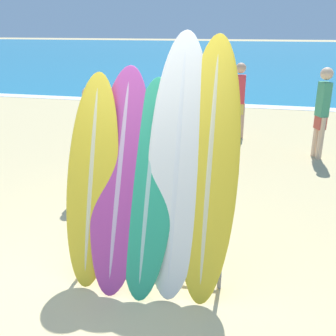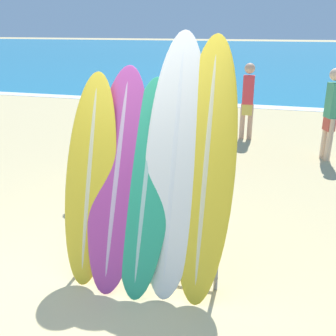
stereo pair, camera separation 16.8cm
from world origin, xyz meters
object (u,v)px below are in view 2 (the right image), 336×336
Objects in this scene: surfboard_slot_2 at (146,187)px; surfboard_slot_3 at (174,167)px; surfboard_rack at (146,236)px; surfboard_slot_0 at (90,179)px; surfboard_slot_4 at (206,171)px; person_far_left at (248,99)px; surfboard_slot_1 at (117,178)px; person_near_water at (224,118)px; person_far_right at (97,135)px; person_mid_beach at (331,111)px.

surfboard_slot_2 is 0.83× the size of surfboard_slot_3.
surfboard_slot_0 is at bearing 178.65° from surfboard_rack.
surfboard_slot_3 reaches higher than surfboard_slot_4.
person_far_left is at bearing 91.10° from surfboard_slot_4.
surfboard_slot_4 is at bearing 2.52° from surfboard_slot_1.
surfboard_slot_0 is 1.31× the size of person_near_water.
surfboard_slot_0 is 0.59m from surfboard_slot_2.
surfboard_slot_3 reaches higher than person_near_water.
surfboard_slot_2 is 0.34m from surfboard_slot_3.
person_far_right reaches higher than person_near_water.
surfboard_slot_1 reaches higher than person_mid_beach.
person_near_water is 0.95× the size of person_far_right.
person_mid_beach is (2.10, 4.61, 0.47)m from surfboard_rack.
person_mid_beach is (2.40, 4.57, -0.10)m from surfboard_slot_1.
surfboard_slot_4 is 1.41× the size of person_far_left.
surfboard_slot_2 reaches higher than surfboard_rack.
surfboard_rack is 5.70m from person_far_left.
surfboard_slot_4 is (0.57, 0.07, 0.72)m from surfboard_rack.
person_near_water is at bearing 95.59° from surfboard_slot_4.
surfboard_slot_4 reaches higher than person_far_right.
surfboard_slot_3 is at bearing -88.97° from person_far_right.
surfboard_rack is 0.79m from surfboard_slot_0.
surfboard_slot_2 is at bearing 153.70° from person_near_water.
surfboard_slot_3 is 4.89m from person_mid_beach.
surfboard_slot_0 is 0.87m from surfboard_slot_3.
surfboard_slot_2 is at bearing 0.12° from surfboard_slot_0.
surfboard_rack is 0.52m from surfboard_slot_2.
surfboard_slot_2 is 0.84× the size of surfboard_slot_4.
surfboard_slot_2 is at bearing -94.34° from person_far_right.
surfboard_slot_4 is at bearing 162.00° from person_near_water.
person_mid_beach reaches higher than person_far_left.
person_near_water is at bearing 91.10° from surfboard_slot_3.
surfboard_rack is at bearing 132.97° from person_mid_beach.
person_far_left is 4.12m from person_far_right.
surfboard_slot_3 is at bearing 179.55° from surfboard_slot_4.
person_far_right is at bearing 120.80° from surfboard_slot_1.
person_far_right is (-0.90, 2.01, -0.13)m from surfboard_slot_0.
surfboard_slot_2 is 3.92m from person_near_water.
person_mid_beach is at bearing 67.95° from surfboard_slot_3.
surfboard_slot_3 is (0.56, 0.04, 0.16)m from surfboard_slot_1.
surfboard_slot_0 is at bearing -106.68° from person_far_right.
surfboard_rack is 0.64m from surfboard_slot_1.
surfboard_slot_2 is 5.67m from person_far_left.
surfboard_slot_3 is 0.30m from surfboard_slot_4.
surfboard_slot_3 reaches higher than person_mid_beach.
surfboard_slot_3 reaches higher than surfboard_slot_2.
surfboard_slot_0 is at bearing -176.98° from surfboard_slot_4.
surfboard_slot_1 reaches higher than person_near_water.
surfboard_slot_2 is 2.51m from person_far_right.
surfboard_slot_1 is 3.93m from person_near_water.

